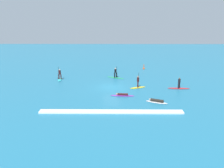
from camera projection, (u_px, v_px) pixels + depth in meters
The scene contains 9 objects.
ground_plane at pixel (112, 87), 35.50m from camera, with size 120.00×120.00×0.00m, color teal.
surfer_on_green_board at pixel (115, 75), 40.83m from camera, with size 3.18×2.15×2.04m.
surfer_on_teal_board at pixel (60, 77), 39.71m from camera, with size 0.83×2.68×2.11m.
surfer_on_purple_board at pixel (122, 95), 31.53m from camera, with size 3.21×0.79×0.37m.
surfer_on_white_board at pixel (157, 101), 29.06m from camera, with size 2.76×1.75×0.44m.
surfer_on_red_board at pixel (179, 86), 34.66m from camera, with size 3.23×0.81×1.68m.
surfer_on_yellow_board at pixel (138, 85), 35.06m from camera, with size 2.58×1.65×2.35m.
marker_buoy at pixel (144, 68), 47.86m from camera, with size 0.43×0.43×1.09m.
wave_crest at pixel (111, 112), 26.05m from camera, with size 15.86×0.90×0.18m, color white.
Camera 1 is at (0.31, -34.03, 10.11)m, focal length 37.91 mm.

